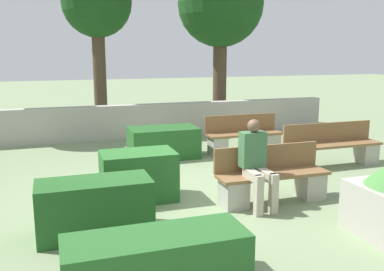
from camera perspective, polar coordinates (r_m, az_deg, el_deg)
The scene contains 12 objects.
ground_plane at distance 7.06m, azimuth -1.82°, elevation -8.14°, with size 60.00×60.00×0.00m, color gray.
perimeter_wall at distance 11.68m, azimuth -8.88°, elevation 1.81°, with size 12.01×0.30×0.92m.
bench_front at distance 6.86m, azimuth 10.64°, elevation -5.95°, with size 1.81×0.48×0.87m.
bench_left_side at distance 10.03m, azimuth 6.93°, elevation -0.39°, with size 1.80×0.49×0.87m.
bench_right_side at distance 9.29m, azimuth 18.21°, elevation -1.73°, with size 2.10×0.48×0.87m.
person_seated_man at distance 6.47m, azimuth 8.57°, elevation -3.25°, with size 0.38×0.63×1.34m.
hedge_block_near_right at distance 6.87m, azimuth -7.16°, elevation -5.36°, with size 1.16×0.73×0.78m.
hedge_block_mid_left at distance 4.46m, azimuth -4.74°, elevation -16.35°, with size 1.84×0.67×0.56m.
hedge_block_mid_right at distance 9.52m, azimuth -3.83°, elevation -0.95°, with size 1.50×0.88×0.68m.
hedge_block_far_right at distance 5.71m, azimuth -12.83°, elevation -9.33°, with size 1.44×0.66×0.72m.
tree_center_left at distance 12.81m, azimuth -12.57°, elevation 16.47°, with size 1.96×1.96×4.67m.
tree_center_right at distance 13.61m, azimuth 3.83°, elevation 16.87°, with size 2.61×2.61×5.06m.
Camera 1 is at (-1.90, -6.38, 2.34)m, focal length 40.00 mm.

